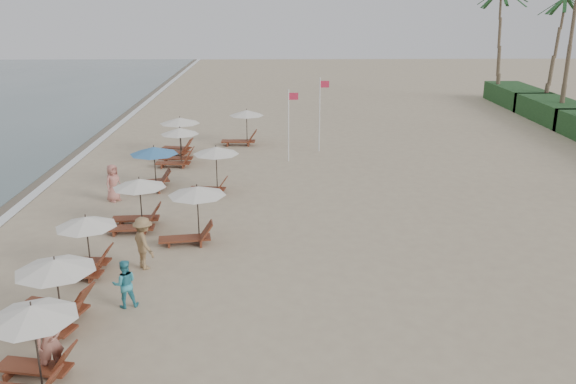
{
  "coord_description": "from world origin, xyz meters",
  "views": [
    {
      "loc": [
        0.44,
        -16.0,
        9.01
      ],
      "look_at": [
        1.0,
        7.98,
        1.3
      ],
      "focal_mm": 37.55,
      "sensor_mm": 36.0,
      "label": 1
    }
  ],
  "objects_px": {
    "lounger_station_2": "(82,245)",
    "inland_station_1": "(213,162)",
    "beachgoer_mid_a": "(125,284)",
    "lounger_station_5": "(176,147)",
    "inland_station_0": "(192,209)",
    "lounger_station_6": "(178,133)",
    "lounger_station_0": "(28,348)",
    "lounger_station_1": "(49,293)",
    "flag_pole_near": "(289,122)",
    "lounger_station_4": "(151,167)",
    "beachgoer_far_b": "(113,183)",
    "lounger_station_3": "(135,205)",
    "inland_station_2": "(242,125)",
    "beachgoer_mid_b": "(144,243)",
    "beachgoer_near": "(50,341)"
  },
  "relations": [
    {
      "from": "lounger_station_3",
      "to": "lounger_station_6",
      "type": "xyz_separation_m",
      "value": [
        -0.18,
        12.67,
        0.2
      ]
    },
    {
      "from": "lounger_station_0",
      "to": "lounger_station_1",
      "type": "height_order",
      "value": "lounger_station_0"
    },
    {
      "from": "lounger_station_3",
      "to": "lounger_station_4",
      "type": "distance_m",
      "value": 5.46
    },
    {
      "from": "inland_station_0",
      "to": "inland_station_1",
      "type": "xyz_separation_m",
      "value": [
        0.2,
        6.45,
        0.12
      ]
    },
    {
      "from": "lounger_station_0",
      "to": "lounger_station_2",
      "type": "bearing_deg",
      "value": 95.79
    },
    {
      "from": "lounger_station_1",
      "to": "flag_pole_near",
      "type": "distance_m",
      "value": 19.8
    },
    {
      "from": "lounger_station_5",
      "to": "inland_station_1",
      "type": "distance_m",
      "value": 5.68
    },
    {
      "from": "beachgoer_near",
      "to": "beachgoer_mid_a",
      "type": "bearing_deg",
      "value": 37.85
    },
    {
      "from": "lounger_station_4",
      "to": "beachgoer_far_b",
      "type": "height_order",
      "value": "lounger_station_4"
    },
    {
      "from": "lounger_station_2",
      "to": "flag_pole_near",
      "type": "relative_size",
      "value": 0.57
    },
    {
      "from": "lounger_station_3",
      "to": "beachgoer_far_b",
      "type": "relative_size",
      "value": 1.44
    },
    {
      "from": "lounger_station_2",
      "to": "beachgoer_mid_a",
      "type": "height_order",
      "value": "lounger_station_2"
    },
    {
      "from": "lounger_station_3",
      "to": "inland_station_1",
      "type": "xyz_separation_m",
      "value": [
        2.7,
        4.96,
        0.44
      ]
    },
    {
      "from": "lounger_station_5",
      "to": "flag_pole_near",
      "type": "distance_m",
      "value": 6.55
    },
    {
      "from": "lounger_station_4",
      "to": "beachgoer_mid_b",
      "type": "height_order",
      "value": "lounger_station_4"
    },
    {
      "from": "beachgoer_mid_b",
      "to": "lounger_station_3",
      "type": "bearing_deg",
      "value": -19.54
    },
    {
      "from": "lounger_station_0",
      "to": "inland_station_1",
      "type": "xyz_separation_m",
      "value": [
        2.92,
        15.58,
        0.37
      ]
    },
    {
      "from": "lounger_station_3",
      "to": "beachgoer_near",
      "type": "distance_m",
      "value": 10.03
    },
    {
      "from": "inland_station_2",
      "to": "beachgoer_mid_a",
      "type": "bearing_deg",
      "value": -96.73
    },
    {
      "from": "lounger_station_4",
      "to": "inland_station_2",
      "type": "bearing_deg",
      "value": 66.88
    },
    {
      "from": "lounger_station_3",
      "to": "flag_pole_near",
      "type": "bearing_deg",
      "value": 58.72
    },
    {
      "from": "beachgoer_mid_a",
      "to": "beachgoer_mid_b",
      "type": "relative_size",
      "value": 0.81
    },
    {
      "from": "beachgoer_far_b",
      "to": "lounger_station_6",
      "type": "bearing_deg",
      "value": 21.58
    },
    {
      "from": "beachgoer_mid_a",
      "to": "lounger_station_5",
      "type": "bearing_deg",
      "value": -102.88
    },
    {
      "from": "lounger_station_5",
      "to": "lounger_station_6",
      "type": "distance_m",
      "value": 2.69
    },
    {
      "from": "lounger_station_2",
      "to": "inland_station_1",
      "type": "relative_size",
      "value": 0.94
    },
    {
      "from": "lounger_station_3",
      "to": "beachgoer_mid_a",
      "type": "relative_size",
      "value": 1.65
    },
    {
      "from": "lounger_station_3",
      "to": "inland_station_0",
      "type": "distance_m",
      "value": 2.93
    },
    {
      "from": "lounger_station_2",
      "to": "beachgoer_mid_b",
      "type": "bearing_deg",
      "value": 11.06
    },
    {
      "from": "beachgoer_mid_b",
      "to": "lounger_station_5",
      "type": "bearing_deg",
      "value": -31.94
    },
    {
      "from": "lounger_station_0",
      "to": "lounger_station_5",
      "type": "height_order",
      "value": "lounger_station_0"
    },
    {
      "from": "inland_station_0",
      "to": "inland_station_1",
      "type": "distance_m",
      "value": 6.46
    },
    {
      "from": "lounger_station_5",
      "to": "lounger_station_6",
      "type": "height_order",
      "value": "lounger_station_6"
    },
    {
      "from": "beachgoer_mid_a",
      "to": "inland_station_1",
      "type": "bearing_deg",
      "value": -114.12
    },
    {
      "from": "inland_station_2",
      "to": "beachgoer_far_b",
      "type": "height_order",
      "value": "inland_station_2"
    },
    {
      "from": "lounger_station_6",
      "to": "flag_pole_near",
      "type": "relative_size",
      "value": 0.62
    },
    {
      "from": "inland_station_2",
      "to": "beachgoer_near",
      "type": "height_order",
      "value": "inland_station_2"
    },
    {
      "from": "inland_station_2",
      "to": "beachgoer_mid_a",
      "type": "relative_size",
      "value": 1.86
    },
    {
      "from": "inland_station_2",
      "to": "beachgoer_mid_b",
      "type": "bearing_deg",
      "value": -97.65
    },
    {
      "from": "lounger_station_1",
      "to": "inland_station_1",
      "type": "bearing_deg",
      "value": 74.51
    },
    {
      "from": "beachgoer_far_b",
      "to": "lounger_station_4",
      "type": "bearing_deg",
      "value": -6.43
    },
    {
      "from": "lounger_station_0",
      "to": "inland_station_1",
      "type": "bearing_deg",
      "value": 79.38
    },
    {
      "from": "lounger_station_1",
      "to": "lounger_station_3",
      "type": "bearing_deg",
      "value": 84.14
    },
    {
      "from": "lounger_station_1",
      "to": "beachgoer_mid_a",
      "type": "bearing_deg",
      "value": 29.13
    },
    {
      "from": "lounger_station_1",
      "to": "lounger_station_6",
      "type": "bearing_deg",
      "value": 88.31
    },
    {
      "from": "beachgoer_near",
      "to": "lounger_station_2",
      "type": "bearing_deg",
      "value": 63.49
    },
    {
      "from": "lounger_station_0",
      "to": "beachgoer_near",
      "type": "distance_m",
      "value": 0.69
    },
    {
      "from": "lounger_station_5",
      "to": "beachgoer_mid_a",
      "type": "distance_m",
      "value": 16.6
    },
    {
      "from": "inland_station_1",
      "to": "beachgoer_near",
      "type": "relative_size",
      "value": 1.36
    },
    {
      "from": "beachgoer_near",
      "to": "beachgoer_mid_b",
      "type": "height_order",
      "value": "beachgoer_mid_b"
    }
  ]
}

